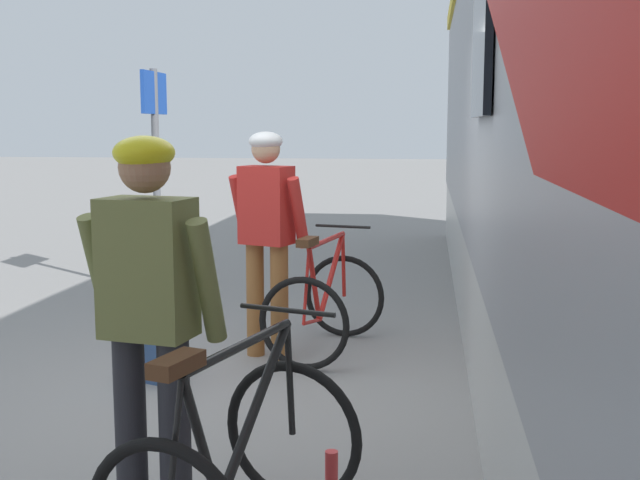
{
  "coord_description": "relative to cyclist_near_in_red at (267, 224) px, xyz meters",
  "views": [
    {
      "loc": [
        1.14,
        -4.93,
        1.8
      ],
      "look_at": [
        0.44,
        0.25,
        1.05
      ],
      "focal_mm": 44.59,
      "sensor_mm": 36.0,
      "label": 1
    }
  ],
  "objects": [
    {
      "name": "ground_plane",
      "position": [
        0.08,
        -1.03,
        -1.05
      ],
      "size": [
        80.0,
        80.0,
        0.0
      ],
      "primitive_type": "plane",
      "color": "gray"
    },
    {
      "name": "cyclist_near_in_red",
      "position": [
        0.0,
        0.0,
        0.0
      ],
      "size": [
        0.66,
        0.45,
        1.76
      ],
      "color": "#935B2D",
      "rests_on": "ground"
    },
    {
      "name": "cyclist_far_in_olive",
      "position": [
        0.05,
        -2.75,
        0.0
      ],
      "size": [
        0.65,
        0.38,
        1.76
      ],
      "color": "#232328",
      "rests_on": "ground"
    },
    {
      "name": "bicycle_near_red",
      "position": [
        0.43,
        0.18,
        -0.65
      ],
      "size": [
        0.9,
        1.19,
        0.99
      ],
      "color": "black",
      "rests_on": "ground"
    },
    {
      "name": "bicycle_far_black",
      "position": [
        0.46,
        -2.91,
        -0.65
      ],
      "size": [
        0.99,
        1.23,
        0.99
      ],
      "color": "black",
      "rests_on": "ground"
    },
    {
      "name": "backpack_on_platform",
      "position": [
        -0.63,
        -0.72,
        -0.85
      ],
      "size": [
        0.32,
        0.26,
        0.4
      ],
      "primitive_type": "cube",
      "rotation": [
        0.0,
        0.0,
        -0.33
      ],
      "color": "navy",
      "rests_on": "ground"
    },
    {
      "name": "water_bottle_near_the_bikes",
      "position": [
        0.79,
        -2.31,
        -0.94
      ],
      "size": [
        0.06,
        0.06,
        0.23
      ],
      "primitive_type": "cylinder",
      "color": "red",
      "rests_on": "ground"
    },
    {
      "name": "platform_sign_post",
      "position": [
        -1.65,
        2.2,
        0.57
      ],
      "size": [
        0.08,
        0.7,
        2.4
      ],
      "color": "#595B60",
      "rests_on": "ground"
    }
  ]
}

